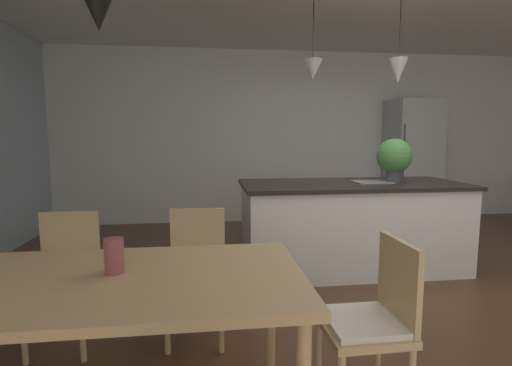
% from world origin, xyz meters
% --- Properties ---
extents(ground_plane, '(10.00, 8.40, 0.04)m').
position_xyz_m(ground_plane, '(0.00, 0.00, -0.02)').
color(ground_plane, '#4C301E').
extents(wall_back_kitchen, '(10.00, 0.12, 2.70)m').
position_xyz_m(wall_back_kitchen, '(0.00, 3.26, 1.35)').
color(wall_back_kitchen, white).
rests_on(wall_back_kitchen, ground_plane).
extents(dining_table, '(1.89, 0.93, 0.75)m').
position_xyz_m(dining_table, '(-2.20, -1.20, 0.68)').
color(dining_table, tan).
rests_on(dining_table, ground_plane).
extents(chair_far_right, '(0.42, 0.42, 0.87)m').
position_xyz_m(chair_far_right, '(-1.77, -0.36, 0.47)').
color(chair_far_right, tan).
rests_on(chair_far_right, ground_plane).
extents(chair_far_left, '(0.41, 0.41, 0.87)m').
position_xyz_m(chair_far_left, '(-2.62, -0.36, 0.47)').
color(chair_far_left, tan).
rests_on(chair_far_left, ground_plane).
extents(chair_kitchen_end, '(0.41, 0.41, 0.87)m').
position_xyz_m(chair_kitchen_end, '(-0.88, -1.19, 0.47)').
color(chair_kitchen_end, tan).
rests_on(chair_kitchen_end, ground_plane).
extents(kitchen_island, '(2.26, 0.97, 0.91)m').
position_xyz_m(kitchen_island, '(-0.22, 0.83, 0.46)').
color(kitchen_island, white).
rests_on(kitchen_island, ground_plane).
extents(refrigerator, '(0.73, 0.67, 1.93)m').
position_xyz_m(refrigerator, '(1.56, 2.86, 0.97)').
color(refrigerator, '#B2B5B7').
rests_on(refrigerator, ground_plane).
extents(pendant_over_table, '(0.18, 0.18, 0.87)m').
position_xyz_m(pendant_over_table, '(-2.15, -1.09, 1.94)').
color(pendant_over_table, black).
extents(pendant_over_island_main, '(0.19, 0.19, 0.79)m').
position_xyz_m(pendant_over_island_main, '(-0.65, 0.83, 2.01)').
color(pendant_over_island_main, black).
extents(pendant_over_island_aux, '(0.18, 0.18, 0.81)m').
position_xyz_m(pendant_over_island_aux, '(0.22, 0.83, 2.02)').
color(pendant_over_island_aux, black).
extents(potted_plant_on_island, '(0.36, 0.36, 0.45)m').
position_xyz_m(potted_plant_on_island, '(0.22, 0.83, 1.16)').
color(potted_plant_on_island, '#4C4C51').
rests_on(potted_plant_on_island, kitchen_island).
extents(vase_on_dining_table, '(0.09, 0.09, 0.16)m').
position_xyz_m(vase_on_dining_table, '(-2.12, -1.13, 0.83)').
color(vase_on_dining_table, '#994C51').
rests_on(vase_on_dining_table, dining_table).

